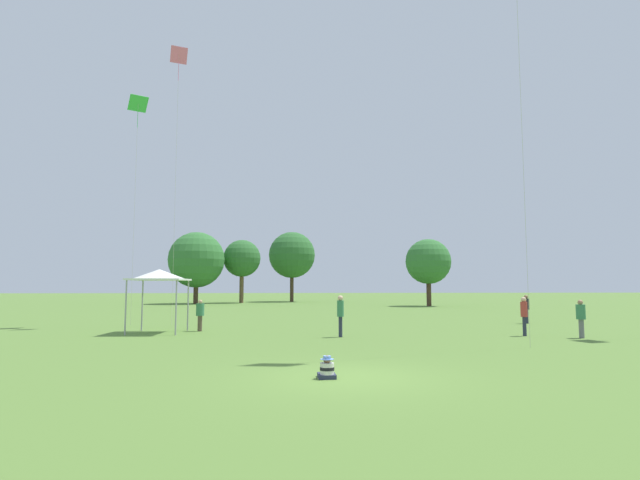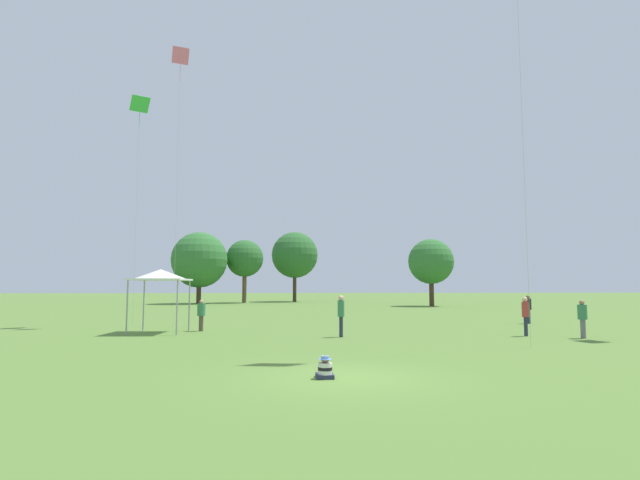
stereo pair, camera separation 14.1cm
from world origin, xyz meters
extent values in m
plane|color=#567A33|center=(0.00, 0.00, 0.00)|extent=(300.00, 300.00, 0.00)
cube|color=#282D47|center=(-0.50, -0.01, 0.05)|extent=(0.43, 0.52, 0.10)
cylinder|color=silver|center=(-0.50, -0.11, 0.23)|extent=(0.34, 0.34, 0.27)
cylinder|color=black|center=(-0.50, -0.11, 0.23)|extent=(0.35, 0.35, 0.08)
sphere|color=brown|center=(-0.50, -0.11, 0.45)|extent=(0.19, 0.19, 0.19)
cylinder|color=#6B8ED1|center=(-0.50, -0.11, 0.45)|extent=(0.32, 0.32, 0.01)
cylinder|color=#6B8ED1|center=(-0.50, -0.11, 0.49)|extent=(0.19, 0.19, 0.08)
cylinder|color=#282D42|center=(12.95, 16.41, 0.41)|extent=(0.19, 0.19, 0.82)
cylinder|color=#232328|center=(12.95, 16.41, 1.14)|extent=(0.35, 0.35, 0.65)
sphere|color=brown|center=(12.95, 16.41, 1.56)|extent=(0.22, 0.22, 0.22)
cylinder|color=#282D42|center=(9.21, 9.32, 0.42)|extent=(0.21, 0.21, 0.84)
cylinder|color=#B23833|center=(9.21, 9.32, 1.17)|extent=(0.37, 0.37, 0.67)
sphere|color=#DBAD89|center=(9.21, 9.32, 1.60)|extent=(0.23, 0.23, 0.23)
cylinder|color=slate|center=(11.18, 8.24, 0.40)|extent=(0.28, 0.28, 0.79)
cylinder|color=#387A51|center=(11.18, 8.24, 1.11)|extent=(0.50, 0.50, 0.63)
sphere|color=#A37556|center=(11.18, 8.24, 1.51)|extent=(0.21, 0.21, 0.21)
cylinder|color=#282D42|center=(1.01, 9.51, 0.44)|extent=(0.19, 0.19, 0.88)
cylinder|color=#387A51|center=(1.01, 9.51, 1.23)|extent=(0.35, 0.35, 0.70)
sphere|color=#DBAD89|center=(1.01, 9.51, 1.68)|extent=(0.24, 0.24, 0.24)
cylinder|color=brown|center=(-5.51, 12.89, 0.38)|extent=(0.28, 0.28, 0.75)
cylinder|color=#387A51|center=(-5.51, 12.89, 1.05)|extent=(0.52, 0.52, 0.59)
sphere|color=tan|center=(-5.51, 12.89, 1.43)|extent=(0.20, 0.20, 0.20)
cube|color=white|center=(-7.35, 12.13, 2.51)|extent=(2.64, 2.64, 0.08)
cone|color=white|center=(-7.35, 12.13, 2.78)|extent=(2.51, 2.51, 0.45)
cylinder|color=#99999E|center=(-8.41, 13.32, 1.24)|extent=(0.07, 0.07, 2.47)
cylinder|color=#99999E|center=(-6.16, 13.19, 1.24)|extent=(0.07, 0.07, 2.47)
cylinder|color=#99999E|center=(-8.54, 11.07, 1.24)|extent=(0.07, 0.07, 2.47)
cylinder|color=#99999E|center=(-6.29, 10.94, 1.24)|extent=(0.07, 0.07, 2.47)
cube|color=pink|center=(-7.70, 16.94, 15.92)|extent=(1.08, 0.80, 0.84)
cylinder|color=pink|center=(-7.70, 16.94, 14.96)|extent=(0.02, 0.02, 1.25)
cylinder|color=#BCB7A8|center=(-7.70, 16.94, 7.96)|extent=(0.01, 0.01, 15.92)
cube|color=green|center=(-10.05, 17.21, 12.98)|extent=(1.29, 1.17, 0.74)
cylinder|color=green|center=(-10.05, 17.21, 12.06)|extent=(0.02, 0.02, 1.09)
cylinder|color=#BCB7A8|center=(-10.05, 17.21, 6.49)|extent=(0.01, 0.01, 12.97)
cylinder|color=#BCB7A8|center=(7.34, 5.26, 10.63)|extent=(0.01, 0.01, 21.24)
cylinder|color=#473323|center=(14.92, 42.10, 1.78)|extent=(0.52, 0.52, 3.56)
sphere|color=#337033|center=(14.92, 42.10, 4.94)|extent=(5.01, 5.01, 5.01)
cylinder|color=brown|center=(-6.58, 54.76, 2.27)|extent=(0.55, 0.55, 4.54)
sphere|color=#2D662D|center=(-6.58, 54.76, 5.89)|extent=(4.93, 4.93, 4.93)
cylinder|color=#473323|center=(-12.05, 51.79, 1.79)|extent=(0.58, 0.58, 3.59)
sphere|color=#337033|center=(-12.05, 51.79, 5.52)|extent=(7.03, 7.03, 7.03)
cylinder|color=#473323|center=(0.19, 59.15, 2.42)|extent=(0.52, 0.52, 4.84)
sphere|color=#2D662D|center=(0.19, 59.15, 6.65)|extent=(6.60, 6.60, 6.60)
camera|label=1|loc=(-1.67, -12.20, 2.20)|focal=28.00mm
camera|label=2|loc=(-1.53, -12.21, 2.20)|focal=28.00mm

